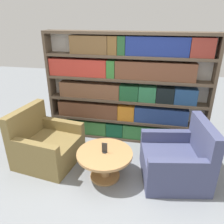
# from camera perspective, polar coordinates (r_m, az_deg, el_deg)

# --- Properties ---
(ground_plane) EXTENTS (14.00, 14.00, 0.00)m
(ground_plane) POSITION_cam_1_polar(r_m,az_deg,el_deg) (3.37, -0.50, -19.27)
(ground_plane) COLOR gray
(bookshelf) EXTENTS (3.02, 0.30, 2.06)m
(bookshelf) POSITION_cam_1_polar(r_m,az_deg,el_deg) (4.11, 3.80, 5.76)
(bookshelf) COLOR silver
(bookshelf) RESTS_ON ground_plane
(armchair_left) EXTENTS (1.03, 1.02, 0.93)m
(armchair_left) POSITION_cam_1_polar(r_m,az_deg,el_deg) (3.89, -16.90, -8.31)
(armchair_left) COLOR olive
(armchair_left) RESTS_ON ground_plane
(armchair_right) EXTENTS (1.07, 1.06, 0.93)m
(armchair_right) POSITION_cam_1_polar(r_m,az_deg,el_deg) (3.51, 16.69, -12.15)
(armchair_right) COLOR #42476B
(armchair_right) RESTS_ON ground_plane
(coffee_table) EXTENTS (0.84, 0.84, 0.44)m
(coffee_table) POSITION_cam_1_polar(r_m,az_deg,el_deg) (3.37, -1.90, -12.29)
(coffee_table) COLOR #AD7F4C
(coffee_table) RESTS_ON ground_plane
(table_sign) EXTENTS (0.08, 0.06, 0.16)m
(table_sign) POSITION_cam_1_polar(r_m,az_deg,el_deg) (3.25, -1.95, -9.51)
(table_sign) COLOR black
(table_sign) RESTS_ON coffee_table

